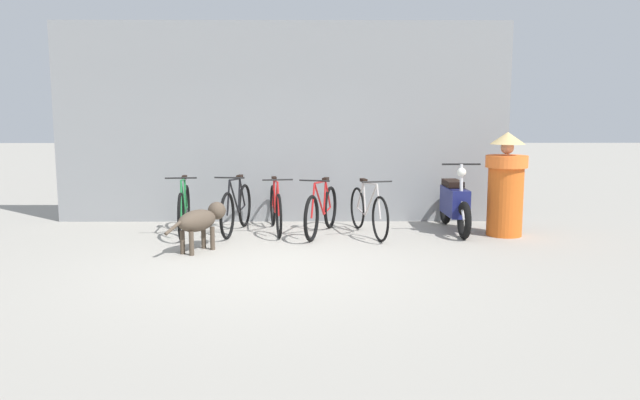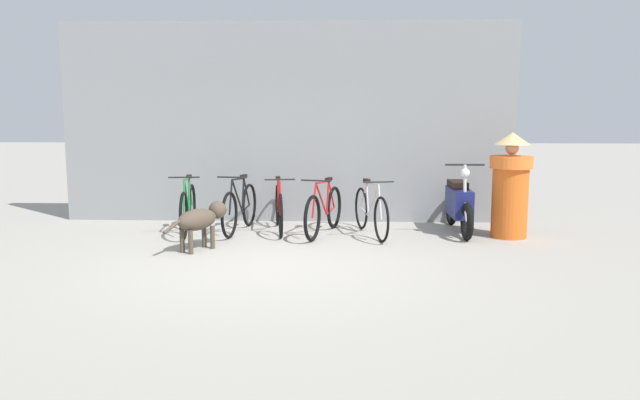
{
  "view_description": "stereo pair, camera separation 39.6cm",
  "coord_description": "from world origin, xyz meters",
  "px_view_note": "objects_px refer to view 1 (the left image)",
  "views": [
    {
      "loc": [
        0.56,
        -7.47,
        1.88
      ],
      "look_at": [
        0.63,
        1.13,
        0.65
      ],
      "focal_mm": 35.0,
      "sensor_mm": 36.0,
      "label": 1
    },
    {
      "loc": [
        0.96,
        -7.46,
        1.88
      ],
      "look_at": [
        0.63,
        1.13,
        0.65
      ],
      "focal_mm": 35.0,
      "sensor_mm": 36.0,
      "label": 2
    }
  ],
  "objects_px": {
    "bicycle_3": "(321,211)",
    "stray_dog": "(201,220)",
    "bicycle_4": "(368,211)",
    "person_in_robes": "(506,184)",
    "bicycle_2": "(276,209)",
    "bicycle_0": "(184,210)",
    "bicycle_1": "(236,209)",
    "motorcycle": "(455,203)"
  },
  "relations": [
    {
      "from": "bicycle_2",
      "to": "bicycle_3",
      "type": "distance_m",
      "value": 0.76
    },
    {
      "from": "bicycle_0",
      "to": "stray_dog",
      "type": "relative_size",
      "value": 1.63
    },
    {
      "from": "bicycle_2",
      "to": "stray_dog",
      "type": "relative_size",
      "value": 1.71
    },
    {
      "from": "bicycle_4",
      "to": "motorcycle",
      "type": "bearing_deg",
      "value": 87.79
    },
    {
      "from": "bicycle_0",
      "to": "motorcycle",
      "type": "relative_size",
      "value": 0.92
    },
    {
      "from": "bicycle_0",
      "to": "motorcycle",
      "type": "xyz_separation_m",
      "value": [
        4.21,
        0.23,
        0.06
      ]
    },
    {
      "from": "stray_dog",
      "to": "bicycle_1",
      "type": "bearing_deg",
      "value": 18.63
    },
    {
      "from": "person_in_robes",
      "to": "bicycle_0",
      "type": "bearing_deg",
      "value": -44.45
    },
    {
      "from": "motorcycle",
      "to": "bicycle_4",
      "type": "bearing_deg",
      "value": -78.81
    },
    {
      "from": "stray_dog",
      "to": "bicycle_3",
      "type": "bearing_deg",
      "value": -23.14
    },
    {
      "from": "bicycle_0",
      "to": "bicycle_4",
      "type": "xyz_separation_m",
      "value": [
        2.82,
        -0.06,
        -0.01
      ]
    },
    {
      "from": "bicycle_3",
      "to": "person_in_robes",
      "type": "relative_size",
      "value": 1.1
    },
    {
      "from": "bicycle_3",
      "to": "motorcycle",
      "type": "height_order",
      "value": "motorcycle"
    },
    {
      "from": "bicycle_4",
      "to": "person_in_robes",
      "type": "bearing_deg",
      "value": 74.09
    },
    {
      "from": "bicycle_4",
      "to": "bicycle_3",
      "type": "bearing_deg",
      "value": -107.29
    },
    {
      "from": "bicycle_0",
      "to": "person_in_robes",
      "type": "height_order",
      "value": "person_in_robes"
    },
    {
      "from": "bicycle_3",
      "to": "person_in_robes",
      "type": "xyz_separation_m",
      "value": [
        2.78,
        -0.11,
        0.43
      ]
    },
    {
      "from": "bicycle_3",
      "to": "bicycle_4",
      "type": "distance_m",
      "value": 0.72
    },
    {
      "from": "bicycle_0",
      "to": "bicycle_3",
      "type": "relative_size",
      "value": 0.97
    },
    {
      "from": "bicycle_3",
      "to": "stray_dog",
      "type": "bearing_deg",
      "value": -39.55
    },
    {
      "from": "bicycle_1",
      "to": "person_in_robes",
      "type": "xyz_separation_m",
      "value": [
        4.11,
        -0.26,
        0.42
      ]
    },
    {
      "from": "bicycle_0",
      "to": "person_in_robes",
      "type": "bearing_deg",
      "value": 81.84
    },
    {
      "from": "bicycle_1",
      "to": "bicycle_2",
      "type": "bearing_deg",
      "value": 106.33
    },
    {
      "from": "motorcycle",
      "to": "person_in_robes",
      "type": "height_order",
      "value": "person_in_robes"
    },
    {
      "from": "bicycle_2",
      "to": "motorcycle",
      "type": "bearing_deg",
      "value": 81.47
    },
    {
      "from": "bicycle_1",
      "to": "bicycle_3",
      "type": "xyz_separation_m",
      "value": [
        1.32,
        -0.16,
        -0.01
      ]
    },
    {
      "from": "bicycle_2",
      "to": "stray_dog",
      "type": "bearing_deg",
      "value": -42.31
    },
    {
      "from": "bicycle_0",
      "to": "bicycle_1",
      "type": "relative_size",
      "value": 0.97
    },
    {
      "from": "bicycle_0",
      "to": "person_in_robes",
      "type": "relative_size",
      "value": 1.06
    },
    {
      "from": "bicycle_3",
      "to": "stray_dog",
      "type": "xyz_separation_m",
      "value": [
        -1.63,
        -1.13,
        0.06
      ]
    },
    {
      "from": "bicycle_4",
      "to": "motorcycle",
      "type": "xyz_separation_m",
      "value": [
        1.38,
        0.29,
        0.08
      ]
    },
    {
      "from": "bicycle_1",
      "to": "person_in_robes",
      "type": "bearing_deg",
      "value": 94.31
    },
    {
      "from": "bicycle_4",
      "to": "bicycle_1",
      "type": "bearing_deg",
      "value": -109.64
    },
    {
      "from": "bicycle_3",
      "to": "bicycle_4",
      "type": "xyz_separation_m",
      "value": [
        0.71,
        -0.04,
        0.0
      ]
    },
    {
      "from": "bicycle_1",
      "to": "bicycle_4",
      "type": "bearing_deg",
      "value": 92.43
    },
    {
      "from": "bicycle_2",
      "to": "bicycle_0",
      "type": "bearing_deg",
      "value": -89.48
    },
    {
      "from": "bicycle_3",
      "to": "bicycle_2",
      "type": "bearing_deg",
      "value": -93.16
    },
    {
      "from": "bicycle_1",
      "to": "motorcycle",
      "type": "distance_m",
      "value": 3.42
    },
    {
      "from": "bicycle_2",
      "to": "bicycle_4",
      "type": "relative_size",
      "value": 1.03
    },
    {
      "from": "bicycle_1",
      "to": "motorcycle",
      "type": "bearing_deg",
      "value": 99.54
    },
    {
      "from": "bicycle_1",
      "to": "motorcycle",
      "type": "xyz_separation_m",
      "value": [
        3.42,
        0.09,
        0.07
      ]
    },
    {
      "from": "bicycle_1",
      "to": "bicycle_3",
      "type": "relative_size",
      "value": 1.0
    }
  ]
}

